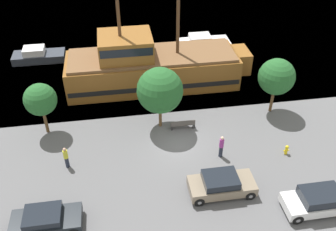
{
  "coord_description": "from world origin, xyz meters",
  "views": [
    {
      "loc": [
        -3.96,
        -20.81,
        18.43
      ],
      "look_at": [
        -0.38,
        2.0,
        1.2
      ],
      "focal_mm": 40.0,
      "sensor_mm": 36.0,
      "label": 1
    }
  ],
  "objects_px": {
    "parked_car_curb_front": "(45,220)",
    "pirate_ship": "(151,66)",
    "parked_car_curb_rear": "(221,184)",
    "pedestrian_walking_near": "(66,157)",
    "moored_boat_dockside": "(38,56)",
    "fire_hydrant": "(287,149)",
    "pedestrian_walking_far": "(221,146)",
    "bench_promenade_east": "(183,124)",
    "parked_car_curb_mid": "(321,201)",
    "moored_boat_outer": "(203,44)"
  },
  "relations": [
    {
      "from": "parked_car_curb_front",
      "to": "pirate_ship",
      "type": "bearing_deg",
      "value": 61.95
    },
    {
      "from": "parked_car_curb_front",
      "to": "pedestrian_walking_far",
      "type": "distance_m",
      "value": 12.46
    },
    {
      "from": "parked_car_curb_front",
      "to": "parked_car_curb_mid",
      "type": "relative_size",
      "value": 0.87
    },
    {
      "from": "pirate_ship",
      "to": "parked_car_curb_rear",
      "type": "height_order",
      "value": "pirate_ship"
    },
    {
      "from": "pirate_ship",
      "to": "moored_boat_dockside",
      "type": "bearing_deg",
      "value": 149.73
    },
    {
      "from": "parked_car_curb_front",
      "to": "parked_car_curb_rear",
      "type": "relative_size",
      "value": 0.96
    },
    {
      "from": "pedestrian_walking_near",
      "to": "parked_car_curb_front",
      "type": "bearing_deg",
      "value": -100.25
    },
    {
      "from": "moored_boat_outer",
      "to": "bench_promenade_east",
      "type": "bearing_deg",
      "value": -109.44
    },
    {
      "from": "moored_boat_dockside",
      "to": "fire_hydrant",
      "type": "distance_m",
      "value": 25.97
    },
    {
      "from": "parked_car_curb_front",
      "to": "parked_car_curb_rear",
      "type": "bearing_deg",
      "value": 5.65
    },
    {
      "from": "moored_boat_outer",
      "to": "parked_car_curb_front",
      "type": "distance_m",
      "value": 25.56
    },
    {
      "from": "moored_boat_dockside",
      "to": "parked_car_curb_front",
      "type": "xyz_separation_m",
      "value": [
        2.92,
        -21.22,
        0.11
      ]
    },
    {
      "from": "parked_car_curb_front",
      "to": "bench_promenade_east",
      "type": "relative_size",
      "value": 2.16
    },
    {
      "from": "parked_car_curb_rear",
      "to": "bench_promenade_east",
      "type": "xyz_separation_m",
      "value": [
        -1.19,
        6.8,
        -0.26
      ]
    },
    {
      "from": "moored_boat_dockside",
      "to": "pedestrian_walking_near",
      "type": "xyz_separation_m",
      "value": [
        3.82,
        -16.24,
        0.31
      ]
    },
    {
      "from": "moored_boat_outer",
      "to": "parked_car_curb_mid",
      "type": "bearing_deg",
      "value": -84.67
    },
    {
      "from": "fire_hydrant",
      "to": "bench_promenade_east",
      "type": "height_order",
      "value": "bench_promenade_east"
    },
    {
      "from": "parked_car_curb_mid",
      "to": "bench_promenade_east",
      "type": "distance_m",
      "value": 11.31
    },
    {
      "from": "moored_boat_dockside",
      "to": "parked_car_curb_mid",
      "type": "height_order",
      "value": "parked_car_curb_mid"
    },
    {
      "from": "pedestrian_walking_far",
      "to": "moored_boat_outer",
      "type": "bearing_deg",
      "value": 81.14
    },
    {
      "from": "pedestrian_walking_near",
      "to": "pedestrian_walking_far",
      "type": "distance_m",
      "value": 10.79
    },
    {
      "from": "moored_boat_dockside",
      "to": "parked_car_curb_mid",
      "type": "relative_size",
      "value": 1.11
    },
    {
      "from": "moored_boat_outer",
      "to": "pedestrian_walking_far",
      "type": "bearing_deg",
      "value": -98.86
    },
    {
      "from": "pirate_ship",
      "to": "pedestrian_walking_near",
      "type": "relative_size",
      "value": 9.76
    },
    {
      "from": "fire_hydrant",
      "to": "pedestrian_walking_near",
      "type": "xyz_separation_m",
      "value": [
        -15.52,
        1.1,
        0.45
      ]
    },
    {
      "from": "pirate_ship",
      "to": "parked_car_curb_rear",
      "type": "relative_size",
      "value": 3.93
    },
    {
      "from": "moored_boat_dockside",
      "to": "pedestrian_walking_far",
      "type": "xyz_separation_m",
      "value": [
        14.59,
        -16.86,
        0.38
      ]
    },
    {
      "from": "moored_boat_outer",
      "to": "fire_hydrant",
      "type": "height_order",
      "value": "moored_boat_outer"
    },
    {
      "from": "parked_car_curb_front",
      "to": "parked_car_curb_mid",
      "type": "distance_m",
      "value": 16.42
    },
    {
      "from": "moored_boat_outer",
      "to": "pedestrian_walking_far",
      "type": "height_order",
      "value": "pedestrian_walking_far"
    },
    {
      "from": "moored_boat_dockside",
      "to": "pedestrian_walking_far",
      "type": "distance_m",
      "value": 22.3
    },
    {
      "from": "moored_boat_outer",
      "to": "fire_hydrant",
      "type": "bearing_deg",
      "value": -83.02
    },
    {
      "from": "parked_car_curb_rear",
      "to": "pirate_ship",
      "type": "bearing_deg",
      "value": 101.66
    },
    {
      "from": "moored_boat_dockside",
      "to": "moored_boat_outer",
      "type": "bearing_deg",
      "value": -0.08
    },
    {
      "from": "parked_car_curb_rear",
      "to": "pedestrian_walking_near",
      "type": "height_order",
      "value": "pedestrian_walking_near"
    },
    {
      "from": "pirate_ship",
      "to": "parked_car_curb_rear",
      "type": "distance_m",
      "value": 14.16
    },
    {
      "from": "pirate_ship",
      "to": "moored_boat_outer",
      "type": "distance_m",
      "value": 9.05
    },
    {
      "from": "moored_boat_dockside",
      "to": "pedestrian_walking_far",
      "type": "relative_size",
      "value": 2.85
    },
    {
      "from": "pedestrian_walking_near",
      "to": "pedestrian_walking_far",
      "type": "xyz_separation_m",
      "value": [
        10.77,
        -0.62,
        0.07
      ]
    },
    {
      "from": "bench_promenade_east",
      "to": "pedestrian_walking_near",
      "type": "height_order",
      "value": "pedestrian_walking_near"
    },
    {
      "from": "moored_boat_outer",
      "to": "moored_boat_dockside",
      "type": "bearing_deg",
      "value": 179.92
    },
    {
      "from": "bench_promenade_east",
      "to": "parked_car_curb_front",
      "type": "bearing_deg",
      "value": -140.64
    },
    {
      "from": "moored_boat_dockside",
      "to": "pedestrian_walking_near",
      "type": "height_order",
      "value": "pedestrian_walking_near"
    },
    {
      "from": "parked_car_curb_rear",
      "to": "pedestrian_walking_near",
      "type": "bearing_deg",
      "value": 158.42
    },
    {
      "from": "moored_boat_dockside",
      "to": "fire_hydrant",
      "type": "relative_size",
      "value": 6.74
    },
    {
      "from": "pirate_ship",
      "to": "moored_boat_dockside",
      "type": "xyz_separation_m",
      "value": [
        -10.85,
        6.33,
        -1.32
      ]
    },
    {
      "from": "moored_boat_outer",
      "to": "fire_hydrant",
      "type": "distance_m",
      "value": 17.45
    },
    {
      "from": "moored_boat_dockside",
      "to": "pedestrian_walking_near",
      "type": "relative_size",
      "value": 3.04
    },
    {
      "from": "moored_boat_outer",
      "to": "pedestrian_walking_far",
      "type": "distance_m",
      "value": 17.04
    },
    {
      "from": "parked_car_curb_mid",
      "to": "fire_hydrant",
      "type": "height_order",
      "value": "parked_car_curb_mid"
    }
  ]
}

